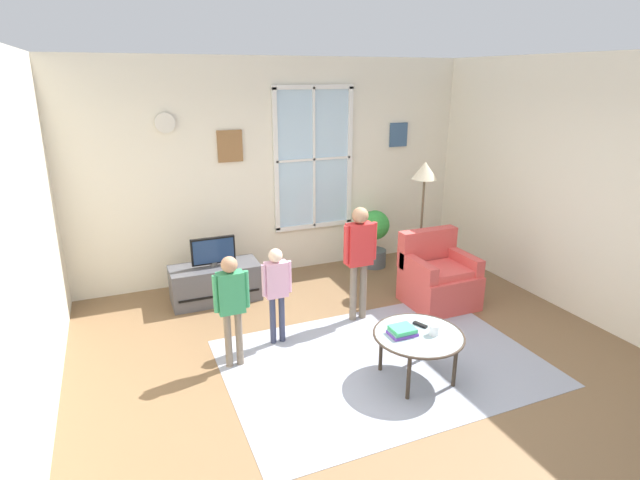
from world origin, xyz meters
name	(u,v)px	position (x,y,z in m)	size (l,w,h in m)	color
ground_plane	(372,370)	(0.00, 0.00, -0.01)	(6.03, 6.07, 0.02)	brown
back_wall	(278,169)	(0.02, 2.79, 1.45)	(5.43, 0.17, 2.89)	silver
side_wall_left	(6,270)	(-2.78, 0.00, 1.45)	(0.12, 5.47, 2.89)	silver
side_wall_right	(607,195)	(2.78, 0.00, 1.45)	(0.12, 5.47, 2.89)	silver
area_rug	(382,362)	(0.14, 0.06, 0.00)	(2.98, 2.11, 0.01)	#999EAD
tv_stand	(216,283)	(-1.06, 2.10, 0.23)	(1.07, 0.49, 0.46)	#4C4C51
television	(213,251)	(-1.06, 2.09, 0.65)	(0.53, 0.08, 0.36)	#4C4C4C
armchair	(438,278)	(1.41, 0.98, 0.33)	(0.76, 0.74, 0.87)	#D14C47
coffee_table	(418,337)	(0.30, -0.29, 0.43)	(0.82, 0.82, 0.46)	#99B2B7
book_stack	(402,331)	(0.16, -0.24, 0.49)	(0.24, 0.18, 0.07)	purple
cup	(434,330)	(0.42, -0.35, 0.50)	(0.09, 0.09, 0.09)	white
remote_near_books	(420,325)	(0.40, -0.16, 0.47)	(0.04, 0.14, 0.02)	black
person_green_shirt	(231,299)	(-1.19, 0.57, 0.70)	(0.34, 0.15, 1.12)	#726656
person_red_shirt	(359,251)	(0.34, 0.98, 0.83)	(0.40, 0.18, 1.32)	#726656
person_pink_shirt	(276,285)	(-0.67, 0.83, 0.65)	(0.31, 0.14, 1.04)	#333851
potted_plant_by_window	(374,235)	(1.30, 2.37, 0.48)	(0.42, 0.42, 0.83)	#4C565B
floor_lamp	(424,183)	(1.56, 1.60, 1.36)	(0.32, 0.32, 1.63)	black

